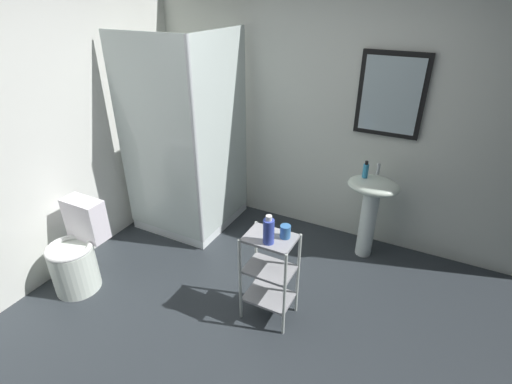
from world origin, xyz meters
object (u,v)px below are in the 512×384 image
Objects in this scene: toilet at (77,254)px; storage_cart at (270,271)px; hand_soap_bottle at (366,170)px; shower_stall at (192,187)px; pedestal_sink at (371,202)px; shampoo_bottle_blue at (269,231)px; rinse_cup at (285,232)px.

toilet is 1.03× the size of storage_cart.
hand_soap_bottle reaches higher than storage_cart.
shower_stall is 12.91× the size of hand_soap_bottle.
hand_soap_bottle reaches higher than pedestal_sink.
storage_cart is 0.41m from shampoo_bottle_blue.
hand_soap_bottle reaches higher than rinse_cup.
shampoo_bottle_blue is at bearing -33.89° from shower_stall.
shower_stall reaches higher than shampoo_bottle_blue.
rinse_cup is at bearing 26.83° from storage_cart.
hand_soap_bottle is (1.99, 1.56, 0.56)m from toilet.
pedestal_sink is 0.31m from hand_soap_bottle.
storage_cart is (-0.48, -1.14, -0.14)m from pedestal_sink.
shampoo_bottle_blue is at bearing -111.24° from pedestal_sink.
shower_stall is at bearing 76.16° from toilet.
storage_cart is at bearing 104.07° from shampoo_bottle_blue.
rinse_cup is at bearing 55.09° from shampoo_bottle_blue.
shower_stall reaches higher than rinse_cup.
shower_stall is 1.28m from toilet.
pedestal_sink is 1.09× the size of storage_cart.
toilet is 2.59m from hand_soap_bottle.
shampoo_bottle_blue is at bearing -124.91° from rinse_cup.
toilet is at bearing -142.03° from hand_soap_bottle.
toilet is at bearing -143.19° from pedestal_sink.
rinse_cup reaches higher than storage_cart.
toilet is 7.87× the size of rinse_cup.
shampoo_bottle_blue is (-0.38, -1.20, -0.04)m from hand_soap_bottle.
hand_soap_bottle is at bearing 37.97° from toilet.
rinse_cup is (0.08, 0.11, -0.05)m from shampoo_bottle_blue.
pedestal_sink is 1.18m from rinse_cup.
shampoo_bottle_blue reaches higher than toilet.
toilet is at bearing -165.24° from storage_cart.
hand_soap_bottle is at bearing 72.48° from shampoo_bottle_blue.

